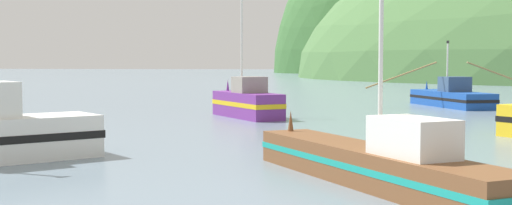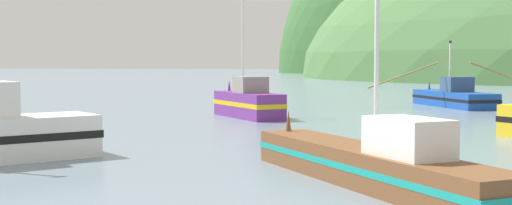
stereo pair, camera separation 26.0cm
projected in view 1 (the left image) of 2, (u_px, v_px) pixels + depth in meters
hill_mid_left at (420, 73)px, 206.15m from camera, size 91.45×73.16×104.99m
fishing_boat_brown at (375, 162)px, 17.75m from camera, size 6.99×9.80×7.19m
fishing_boat_purple at (247, 102)px, 39.62m from camera, size 5.13×6.35×7.31m
fishing_boat_blue at (451, 97)px, 49.27m from camera, size 12.75×9.13×4.92m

